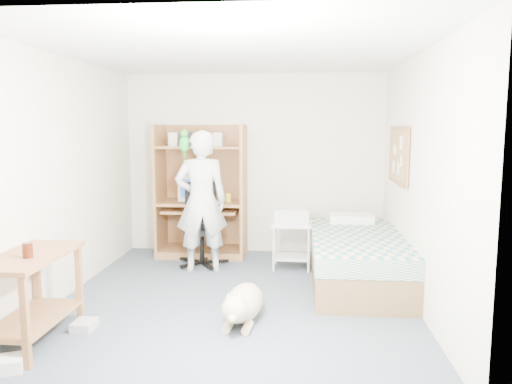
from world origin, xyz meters
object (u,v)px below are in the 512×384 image
(dog, at_px, (243,303))
(printer_cart, at_px, (292,238))
(office_chair, at_px, (202,236))
(side_desk, at_px, (31,285))
(computer_hutch, at_px, (202,196))
(bed, at_px, (357,259))
(person, at_px, (201,201))

(dog, xyz_separation_m, printer_cart, (0.42, 1.76, 0.22))
(office_chair, distance_m, dog, 2.03)
(side_desk, bearing_deg, computer_hutch, 73.86)
(bed, relative_size, dog, 1.97)
(office_chair, bearing_deg, bed, -32.42)
(computer_hutch, relative_size, bed, 0.89)
(side_desk, distance_m, person, 2.41)
(computer_hutch, xyz_separation_m, person, (0.14, -0.77, 0.05))
(office_chair, xyz_separation_m, person, (0.06, -0.31, 0.49))
(side_desk, distance_m, office_chair, 2.64)
(computer_hutch, bearing_deg, bed, -29.29)
(person, relative_size, dog, 1.69)
(computer_hutch, xyz_separation_m, printer_cart, (1.25, -0.58, -0.43))
(side_desk, bearing_deg, office_chair, 69.43)
(person, xyz_separation_m, dog, (0.69, -1.57, -0.70))
(bed, height_order, person, person)
(computer_hutch, distance_m, printer_cart, 1.44)
(bed, xyz_separation_m, side_desk, (-2.85, -1.82, 0.21))
(side_desk, height_order, person, person)
(bed, relative_size, printer_cart, 3.45)
(printer_cart, bearing_deg, person, -168.04)
(bed, xyz_separation_m, office_chair, (-1.92, 0.66, 0.08))
(bed, relative_size, office_chair, 1.94)
(dog, relative_size, printer_cart, 1.75)
(computer_hutch, height_order, office_chair, computer_hutch)
(computer_hutch, distance_m, bed, 2.35)
(office_chair, bearing_deg, person, -91.83)
(computer_hutch, xyz_separation_m, side_desk, (-0.85, -2.94, -0.33))
(person, relative_size, printer_cart, 2.96)
(person, xyz_separation_m, printer_cart, (1.11, 0.19, -0.48))
(office_chair, relative_size, dog, 1.02)
(side_desk, distance_m, dog, 1.82)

